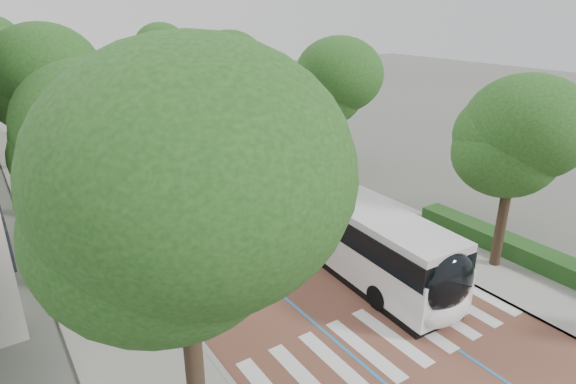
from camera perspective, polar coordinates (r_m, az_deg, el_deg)
name	(u,v)px	position (r m, az deg, el deg)	size (l,w,h in m)	color
ground	(408,355)	(17.61, 14.00, -18.19)	(160.00, 160.00, 0.00)	#51544C
road	(103,126)	(51.03, -21.09, 7.34)	(11.00, 140.00, 0.02)	brown
sidewalk_left	(17,136)	(49.99, -29.44, 5.81)	(4.00, 140.00, 0.12)	gray
sidewalk_right	(175,116)	(53.10, -13.19, 8.75)	(4.00, 140.00, 0.12)	gray
kerb_left	(40,133)	(50.15, -27.30, 6.23)	(0.20, 140.00, 0.14)	gray
kerb_right	(158,118)	(52.48, -15.14, 8.43)	(0.20, 140.00, 0.14)	gray
zebra_crossing	(391,336)	(18.23, 12.07, -16.36)	(10.55, 3.60, 0.01)	silver
lane_line_left	(86,128)	(50.72, -22.84, 7.04)	(0.12, 126.00, 0.01)	#2578BB
lane_line_right	(119,123)	(51.39, -19.36, 7.67)	(0.12, 126.00, 0.01)	#2578BB
hedge	(556,266)	(24.01, 29.20, -7.62)	(1.20, 14.00, 0.80)	#174317
streetlight_far	(251,97)	(35.76, -4.41, 11.18)	(1.82, 0.20, 8.00)	#2D2D2F
lamp_post_left	(140,205)	(18.61, -17.11, -1.48)	(0.14, 0.14, 8.00)	#2D2D2F
trees_left	(22,77)	(34.94, -29.01, 11.84)	(6.42, 61.36, 10.03)	black
trees_right	(250,73)	(37.74, -4.51, 13.90)	(5.81, 47.34, 8.84)	black
lead_bus	(315,210)	(23.64, 3.22, -2.19)	(3.52, 18.51, 3.20)	black
bus_queued_0	(179,143)	(36.25, -12.75, 5.68)	(3.13, 12.51, 3.20)	silver
bus_queued_1	(131,109)	(49.73, -18.14, 9.29)	(3.24, 12.52, 3.20)	silver
bus_queued_2	(91,91)	(62.25, -22.33, 10.99)	(2.61, 12.41, 3.20)	silver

